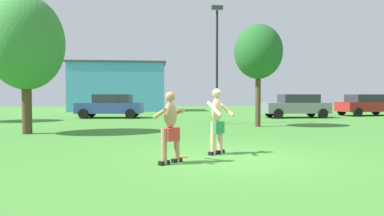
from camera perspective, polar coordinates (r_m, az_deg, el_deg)
ground_plane at (r=8.48m, az=7.18°, el=-8.24°), size 80.00×80.00×0.00m
player_near at (r=7.68m, az=-3.62°, el=-2.99°), size 0.73×0.80×1.61m
player_in_green at (r=8.89m, az=4.15°, el=-1.67°), size 0.73×0.78×1.71m
frisbee at (r=8.57m, az=-1.64°, el=-8.03°), size 0.24×0.24×0.03m
car_blue_near_post at (r=23.69m, az=-13.29°, el=0.39°), size 4.45×2.36×1.58m
car_gray_mid_lot at (r=24.33m, az=16.86°, el=0.40°), size 4.34×2.10×1.58m
car_red_far_end at (r=28.69m, az=26.94°, el=0.51°), size 4.47×2.40×1.58m
lamp_post at (r=18.48m, az=4.15°, el=9.14°), size 0.60×0.24×6.24m
outbuilding_behind_lot at (r=34.16m, az=-12.09°, el=3.45°), size 9.08×4.88×4.66m
tree_right_field at (r=17.08m, az=10.92°, el=9.06°), size 2.32×2.32×4.93m
tree_behind_players at (r=15.13m, az=-25.81°, el=9.64°), size 2.93×2.93×5.42m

